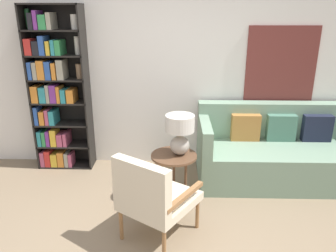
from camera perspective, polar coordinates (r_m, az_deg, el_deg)
name	(u,v)px	position (r m, az deg, el deg)	size (l,w,h in m)	color
wall_back	(163,66)	(4.33, -0.92, 10.43)	(6.40, 0.08, 2.70)	white
bookshelf	(55,92)	(4.49, -19.06, 5.66)	(0.72, 0.30, 2.11)	black
armchair	(152,195)	(2.98, -2.79, -11.93)	(0.83, 0.85, 0.85)	olive
couch	(282,153)	(4.37, 19.20, -4.43)	(2.09, 0.91, 0.92)	gray
side_table	(174,160)	(3.56, 1.02, -6.01)	(0.50, 0.50, 0.56)	brown
table_lamp	(180,131)	(3.46, 2.08, -0.89)	(0.31, 0.31, 0.44)	#A59E93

